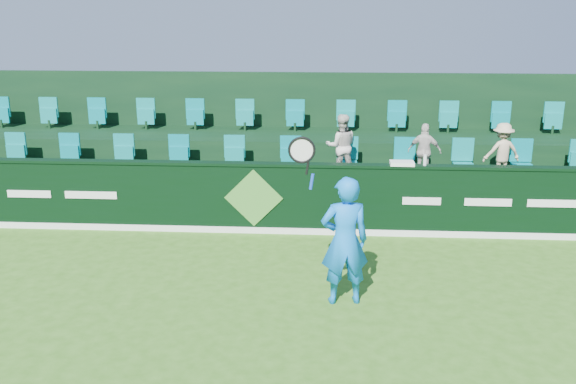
# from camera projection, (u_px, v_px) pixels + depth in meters

# --- Properties ---
(ground) EXTENTS (60.00, 60.00, 0.00)m
(ground) POSITION_uv_depth(u_px,v_px,m) (221.00, 335.00, 8.41)
(ground) COLOR #316417
(ground) RESTS_ON ground
(sponsor_hoarding) EXTENTS (16.00, 0.25, 1.35)m
(sponsor_hoarding) POSITION_uv_depth(u_px,v_px,m) (254.00, 198.00, 12.05)
(sponsor_hoarding) COLOR black
(sponsor_hoarding) RESTS_ON ground
(stand_tier_front) EXTENTS (16.00, 2.00, 0.80)m
(stand_tier_front) POSITION_uv_depth(u_px,v_px,m) (261.00, 195.00, 13.18)
(stand_tier_front) COLOR black
(stand_tier_front) RESTS_ON ground
(stand_tier_back) EXTENTS (16.00, 1.80, 1.30)m
(stand_tier_back) POSITION_uv_depth(u_px,v_px,m) (269.00, 161.00, 14.93)
(stand_tier_back) COLOR black
(stand_tier_back) RESTS_ON ground
(stand_rear) EXTENTS (16.00, 4.10, 2.60)m
(stand_rear) POSITION_uv_depth(u_px,v_px,m) (270.00, 134.00, 15.20)
(stand_rear) COLOR black
(stand_rear) RESTS_ON ground
(seat_row_front) EXTENTS (13.50, 0.50, 0.60)m
(seat_row_front) POSITION_uv_depth(u_px,v_px,m) (262.00, 157.00, 13.37)
(seat_row_front) COLOR #05787E
(seat_row_front) RESTS_ON stand_tier_front
(seat_row_back) EXTENTS (13.50, 0.50, 0.60)m
(seat_row_back) POSITION_uv_depth(u_px,v_px,m) (270.00, 119.00, 14.95)
(seat_row_back) COLOR #05787E
(seat_row_back) RESTS_ON stand_tier_back
(tennis_player) EXTENTS (1.20, 0.56, 2.49)m
(tennis_player) POSITION_uv_depth(u_px,v_px,m) (344.00, 240.00, 9.09)
(tennis_player) COLOR blue
(tennis_player) RESTS_ON ground
(spectator_left) EXTENTS (0.66, 0.54, 1.29)m
(spectator_left) POSITION_uv_depth(u_px,v_px,m) (341.00, 146.00, 12.81)
(spectator_left) COLOR beige
(spectator_left) RESTS_ON stand_tier_front
(spectator_middle) EXTENTS (0.70, 0.41, 1.12)m
(spectator_middle) POSITION_uv_depth(u_px,v_px,m) (424.00, 151.00, 12.74)
(spectator_middle) COLOR beige
(spectator_middle) RESTS_ON stand_tier_front
(spectator_right) EXTENTS (0.80, 0.55, 1.15)m
(spectator_right) POSITION_uv_depth(u_px,v_px,m) (502.00, 152.00, 12.64)
(spectator_right) COLOR #C6B48C
(spectator_right) RESTS_ON stand_tier_front
(towel) EXTENTS (0.43, 0.28, 0.07)m
(towel) POSITION_uv_depth(u_px,v_px,m) (402.00, 163.00, 11.69)
(towel) COLOR white
(towel) RESTS_ON sponsor_hoarding
(drinks_bottle) EXTENTS (0.06, 0.06, 0.20)m
(drinks_bottle) POSITION_uv_depth(u_px,v_px,m) (425.00, 160.00, 11.65)
(drinks_bottle) COLOR silver
(drinks_bottle) RESTS_ON sponsor_hoarding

